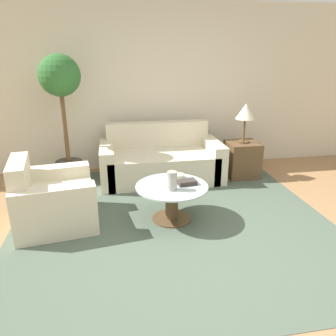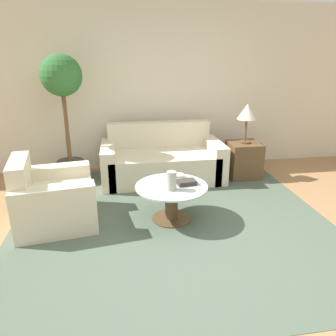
{
  "view_description": "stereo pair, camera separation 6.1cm",
  "coord_description": "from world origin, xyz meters",
  "px_view_note": "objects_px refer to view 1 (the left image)",
  "views": [
    {
      "loc": [
        -0.76,
        -2.61,
        1.86
      ],
      "look_at": [
        -0.13,
        1.01,
        0.55
      ],
      "focal_mm": 35.0,
      "sensor_mm": 36.0,
      "label": 1
    },
    {
      "loc": [
        -0.7,
        -2.62,
        1.86
      ],
      "look_at": [
        -0.13,
        1.01,
        0.55
      ],
      "focal_mm": 35.0,
      "sensor_mm": 36.0,
      "label": 2
    }
  ],
  "objects_px": {
    "armchair": "(50,202)",
    "coffee_table": "(172,198)",
    "sofa_main": "(160,161)",
    "vase": "(172,181)",
    "potted_plant": "(62,98)",
    "table_lamp": "(246,113)",
    "bowl": "(178,176)",
    "book_stack": "(187,182)"
  },
  "relations": [
    {
      "from": "table_lamp",
      "to": "potted_plant",
      "type": "xyz_separation_m",
      "value": [
        -2.63,
        0.19,
        0.25
      ]
    },
    {
      "from": "armchair",
      "to": "vase",
      "type": "height_order",
      "value": "armchair"
    },
    {
      "from": "armchair",
      "to": "coffee_table",
      "type": "xyz_separation_m",
      "value": [
        1.36,
        -0.14,
        0.0
      ]
    },
    {
      "from": "book_stack",
      "to": "bowl",
      "type": "bearing_deg",
      "value": 96.09
    },
    {
      "from": "table_lamp",
      "to": "vase",
      "type": "xyz_separation_m",
      "value": [
        -1.36,
        -1.34,
        -0.47
      ]
    },
    {
      "from": "vase",
      "to": "potted_plant",
      "type": "bearing_deg",
      "value": 129.69
    },
    {
      "from": "bowl",
      "to": "book_stack",
      "type": "height_order",
      "value": "book_stack"
    },
    {
      "from": "armchair",
      "to": "bowl",
      "type": "height_order",
      "value": "armchair"
    },
    {
      "from": "sofa_main",
      "to": "bowl",
      "type": "xyz_separation_m",
      "value": [
        0.04,
        -1.14,
        0.18
      ]
    },
    {
      "from": "potted_plant",
      "to": "book_stack",
      "type": "distance_m",
      "value": 2.18
    },
    {
      "from": "book_stack",
      "to": "table_lamp",
      "type": "bearing_deg",
      "value": 37.67
    },
    {
      "from": "sofa_main",
      "to": "armchair",
      "type": "relative_size",
      "value": 1.82
    },
    {
      "from": "coffee_table",
      "to": "potted_plant",
      "type": "height_order",
      "value": "potted_plant"
    },
    {
      "from": "armchair",
      "to": "potted_plant",
      "type": "height_order",
      "value": "potted_plant"
    },
    {
      "from": "potted_plant",
      "to": "coffee_table",
      "type": "bearing_deg",
      "value": -47.61
    },
    {
      "from": "table_lamp",
      "to": "potted_plant",
      "type": "distance_m",
      "value": 2.65
    },
    {
      "from": "coffee_table",
      "to": "vase",
      "type": "xyz_separation_m",
      "value": [
        -0.02,
        -0.12,
        0.26
      ]
    },
    {
      "from": "vase",
      "to": "book_stack",
      "type": "relative_size",
      "value": 0.93
    },
    {
      "from": "table_lamp",
      "to": "book_stack",
      "type": "distance_m",
      "value": 1.77
    },
    {
      "from": "armchair",
      "to": "bowl",
      "type": "relative_size",
      "value": 6.95
    },
    {
      "from": "table_lamp",
      "to": "sofa_main",
      "type": "bearing_deg",
      "value": 173.23
    },
    {
      "from": "table_lamp",
      "to": "book_stack",
      "type": "height_order",
      "value": "table_lamp"
    },
    {
      "from": "potted_plant",
      "to": "vase",
      "type": "bearing_deg",
      "value": -50.31
    },
    {
      "from": "armchair",
      "to": "vase",
      "type": "xyz_separation_m",
      "value": [
        1.34,
        -0.25,
        0.26
      ]
    },
    {
      "from": "sofa_main",
      "to": "armchair",
      "type": "xyz_separation_m",
      "value": [
        -1.44,
        -1.23,
        0.0
      ]
    },
    {
      "from": "sofa_main",
      "to": "table_lamp",
      "type": "height_order",
      "value": "table_lamp"
    },
    {
      "from": "armchair",
      "to": "table_lamp",
      "type": "relative_size",
      "value": 1.68
    },
    {
      "from": "coffee_table",
      "to": "vase",
      "type": "distance_m",
      "value": 0.28
    },
    {
      "from": "armchair",
      "to": "vase",
      "type": "relative_size",
      "value": 4.69
    },
    {
      "from": "vase",
      "to": "book_stack",
      "type": "bearing_deg",
      "value": 32.35
    },
    {
      "from": "sofa_main",
      "to": "armchair",
      "type": "height_order",
      "value": "sofa_main"
    },
    {
      "from": "armchair",
      "to": "coffee_table",
      "type": "distance_m",
      "value": 1.37
    },
    {
      "from": "coffee_table",
      "to": "sofa_main",
      "type": "bearing_deg",
      "value": 86.77
    },
    {
      "from": "potted_plant",
      "to": "sofa_main",
      "type": "bearing_deg",
      "value": -1.88
    },
    {
      "from": "armchair",
      "to": "vase",
      "type": "distance_m",
      "value": 1.39
    },
    {
      "from": "coffee_table",
      "to": "armchair",
      "type": "bearing_deg",
      "value": 174.31
    },
    {
      "from": "table_lamp",
      "to": "potted_plant",
      "type": "relative_size",
      "value": 0.32
    },
    {
      "from": "potted_plant",
      "to": "bowl",
      "type": "xyz_separation_m",
      "value": [
        1.41,
        -1.19,
        -0.8
      ]
    },
    {
      "from": "armchair",
      "to": "bowl",
      "type": "xyz_separation_m",
      "value": [
        1.48,
        0.09,
        0.18
      ]
    },
    {
      "from": "coffee_table",
      "to": "book_stack",
      "type": "xyz_separation_m",
      "value": [
        0.18,
        0.01,
        0.18
      ]
    },
    {
      "from": "sofa_main",
      "to": "book_stack",
      "type": "xyz_separation_m",
      "value": [
        0.1,
        -1.36,
        0.18
      ]
    },
    {
      "from": "bowl",
      "to": "book_stack",
      "type": "xyz_separation_m",
      "value": [
        0.06,
        -0.22,
        0.0
      ]
    }
  ]
}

